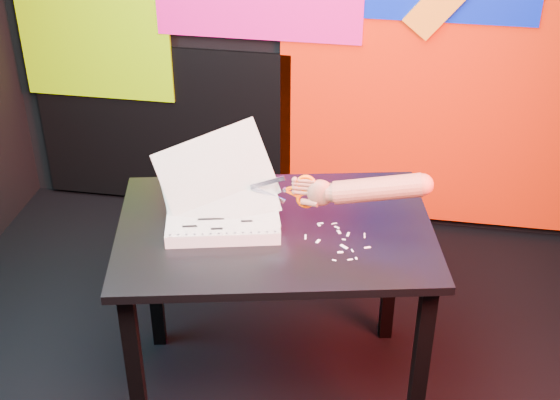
# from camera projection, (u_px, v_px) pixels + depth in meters

# --- Properties ---
(room) EXTENTS (3.01, 3.01, 2.71)m
(room) POSITION_uv_depth(u_px,v_px,m) (246.00, 87.00, 2.11)
(room) COLOR black
(room) RESTS_ON ground
(backdrop) EXTENTS (2.88, 0.05, 2.08)m
(backdrop) POSITION_uv_depth(u_px,v_px,m) (326.00, 41.00, 3.54)
(backdrop) COLOR red
(backdrop) RESTS_ON ground
(work_table) EXTENTS (1.18, 0.91, 0.75)m
(work_table) POSITION_uv_depth(u_px,v_px,m) (275.00, 253.00, 2.67)
(work_table) COLOR black
(work_table) RESTS_ON ground
(printout_stack) EXTENTS (0.46, 0.35, 0.35)m
(printout_stack) POSITION_uv_depth(u_px,v_px,m) (223.00, 215.00, 2.61)
(printout_stack) COLOR beige
(printout_stack) RESTS_ON work_table
(scissors) EXTENTS (0.22, 0.01, 0.13)m
(scissors) POSITION_uv_depth(u_px,v_px,m) (301.00, 191.00, 2.55)
(scissors) COLOR #A5B0CB
(scissors) RESTS_ON printout_stack
(hand_forearm) EXTENTS (0.44, 0.08, 0.15)m
(hand_forearm) POSITION_uv_depth(u_px,v_px,m) (368.00, 189.00, 2.51)
(hand_forearm) COLOR #A35B3C
(hand_forearm) RESTS_ON work_table
(paper_clippings) EXTENTS (0.22, 0.22, 0.00)m
(paper_clippings) POSITION_uv_depth(u_px,v_px,m) (339.00, 239.00, 2.55)
(paper_clippings) COLOR silver
(paper_clippings) RESTS_ON work_table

